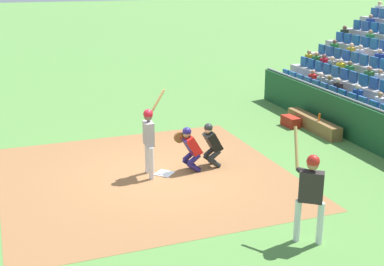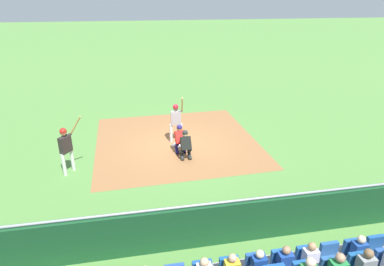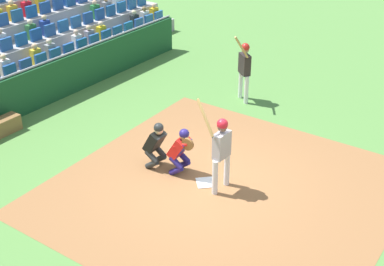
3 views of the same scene
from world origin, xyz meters
The scene contains 8 objects.
ground_plane centered at (0.00, 0.00, 0.00)m, with size 160.00×160.00×0.00m, color #51813C.
infield_dirt_patch centered at (0.00, 0.50, 0.00)m, with size 7.30×7.35×0.01m, color #8D5E38.
home_plate_marker centered at (0.00, 0.00, 0.02)m, with size 0.44×0.44×0.02m, color white.
batter_at_plate centered at (0.01, 0.40, 1.14)m, with size 0.62×0.66×2.27m.
catcher_crouching centered at (0.01, -0.72, 0.70)m, with size 0.49×0.73×1.26m.
home_plate_umpire centered at (0.14, -1.39, 0.69)m, with size 0.48×0.50×1.26m.
dugout_wall centered at (0.00, -6.44, 0.64)m, with size 13.55×0.24×1.33m.
on_deck_batter centered at (-4.42, -1.69, 1.16)m, with size 0.92×0.54×2.25m.
Camera 3 is at (8.63, 5.91, 7.08)m, focal length 49.92 mm.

